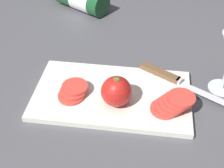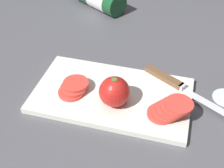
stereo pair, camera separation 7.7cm
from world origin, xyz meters
name	(u,v)px [view 2 (the right image)]	position (x,y,z in m)	size (l,w,h in m)	color
ground_plane	(111,89)	(0.00, 0.00, 0.00)	(3.00, 3.00, 0.00)	#4C4C51
cutting_board	(112,95)	(0.01, -0.03, 0.01)	(0.39, 0.22, 0.01)	silver
whole_tomato	(114,92)	(0.02, -0.06, 0.05)	(0.07, 0.07, 0.08)	red
knife	(173,82)	(0.15, 0.05, 0.02)	(0.27, 0.16, 0.01)	silver
tomato_slice_stack_near	(73,88)	(-0.09, -0.05, 0.03)	(0.07, 0.08, 0.02)	#D63D33
tomato_slice_stack_far	(170,109)	(0.16, -0.07, 0.03)	(0.10, 0.08, 0.04)	#D63D33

